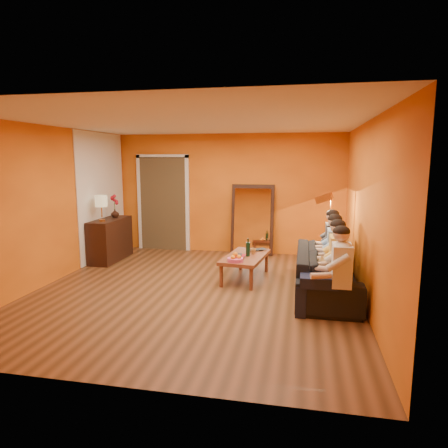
% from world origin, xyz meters
% --- Properties ---
extents(room_shell, '(5.00, 5.50, 2.60)m').
position_xyz_m(room_shell, '(0.00, 0.37, 1.30)').
color(room_shell, brown).
rests_on(room_shell, ground).
extents(white_accent, '(0.02, 1.90, 2.58)m').
position_xyz_m(white_accent, '(-2.48, 1.75, 1.30)').
color(white_accent, white).
rests_on(white_accent, wall_left).
extents(doorway_recess, '(1.06, 0.30, 2.10)m').
position_xyz_m(doorway_recess, '(-1.50, 2.83, 1.05)').
color(doorway_recess, '#3F2D19').
rests_on(doorway_recess, floor).
extents(door_jamb_left, '(0.08, 0.06, 2.20)m').
position_xyz_m(door_jamb_left, '(-2.07, 2.71, 1.05)').
color(door_jamb_left, white).
rests_on(door_jamb_left, wall_back).
extents(door_jamb_right, '(0.08, 0.06, 2.20)m').
position_xyz_m(door_jamb_right, '(-0.93, 2.71, 1.05)').
color(door_jamb_right, white).
rests_on(door_jamb_right, wall_back).
extents(door_header, '(1.22, 0.06, 0.08)m').
position_xyz_m(door_header, '(-1.50, 2.71, 2.12)').
color(door_header, white).
rests_on(door_header, wall_back).
extents(mirror_frame, '(0.92, 0.27, 1.51)m').
position_xyz_m(mirror_frame, '(0.55, 2.63, 0.76)').
color(mirror_frame, black).
rests_on(mirror_frame, floor).
extents(mirror_glass, '(0.78, 0.21, 1.35)m').
position_xyz_m(mirror_glass, '(0.55, 2.59, 0.76)').
color(mirror_glass, white).
rests_on(mirror_glass, mirror_frame).
extents(sideboard, '(0.44, 1.18, 0.85)m').
position_xyz_m(sideboard, '(-2.24, 1.55, 0.42)').
color(sideboard, black).
rests_on(sideboard, floor).
extents(table_lamp, '(0.24, 0.24, 0.51)m').
position_xyz_m(table_lamp, '(-2.24, 1.25, 1.10)').
color(table_lamp, beige).
rests_on(table_lamp, sideboard).
extents(sofa, '(2.29, 0.89, 0.67)m').
position_xyz_m(sofa, '(2.00, 0.33, 0.33)').
color(sofa, black).
rests_on(sofa, floor).
extents(coffee_table, '(0.77, 1.29, 0.42)m').
position_xyz_m(coffee_table, '(0.67, 0.77, 0.21)').
color(coffee_table, brown).
rests_on(coffee_table, floor).
extents(floor_lamp, '(0.35, 0.30, 1.44)m').
position_xyz_m(floor_lamp, '(2.10, 1.31, 0.72)').
color(floor_lamp, '#BF7A38').
rests_on(floor_lamp, floor).
extents(dog, '(0.58, 0.70, 0.70)m').
position_xyz_m(dog, '(2.00, -0.23, 0.35)').
color(dog, tan).
rests_on(dog, floor).
extents(person_far_left, '(0.70, 0.44, 1.22)m').
position_xyz_m(person_far_left, '(2.13, -0.67, 0.61)').
color(person_far_left, beige).
rests_on(person_far_left, sofa).
extents(person_mid_left, '(0.70, 0.44, 1.22)m').
position_xyz_m(person_mid_left, '(2.13, -0.12, 0.61)').
color(person_mid_left, '#E4B24C').
rests_on(person_mid_left, sofa).
extents(person_mid_right, '(0.70, 0.44, 1.22)m').
position_xyz_m(person_mid_right, '(2.13, 0.43, 0.61)').
color(person_mid_right, '#8AADD6').
rests_on(person_mid_right, sofa).
extents(person_far_right, '(0.70, 0.44, 1.22)m').
position_xyz_m(person_far_right, '(2.13, 0.98, 0.61)').
color(person_far_right, '#35353A').
rests_on(person_far_right, sofa).
extents(fruit_bowl, '(0.26, 0.26, 0.16)m').
position_xyz_m(fruit_bowl, '(0.57, 0.32, 0.50)').
color(fruit_bowl, '#D84C81').
rests_on(fruit_bowl, coffee_table).
extents(wine_bottle, '(0.07, 0.07, 0.31)m').
position_xyz_m(wine_bottle, '(0.72, 0.72, 0.58)').
color(wine_bottle, black).
rests_on(wine_bottle, coffee_table).
extents(tumbler, '(0.11, 0.11, 0.10)m').
position_xyz_m(tumbler, '(0.79, 0.89, 0.47)').
color(tumbler, '#B27F3F').
rests_on(tumbler, coffee_table).
extents(laptop, '(0.43, 0.40, 0.03)m').
position_xyz_m(laptop, '(0.85, 1.12, 0.43)').
color(laptop, black).
rests_on(laptop, coffee_table).
extents(book_lower, '(0.18, 0.24, 0.02)m').
position_xyz_m(book_lower, '(0.49, 0.57, 0.43)').
color(book_lower, black).
rests_on(book_lower, coffee_table).
extents(book_mid, '(0.21, 0.27, 0.02)m').
position_xyz_m(book_mid, '(0.50, 0.58, 0.45)').
color(book_mid, '#B21425').
rests_on(book_mid, book_lower).
extents(book_upper, '(0.17, 0.22, 0.02)m').
position_xyz_m(book_upper, '(0.49, 0.56, 0.47)').
color(book_upper, black).
rests_on(book_upper, book_mid).
extents(vase, '(0.17, 0.17, 0.17)m').
position_xyz_m(vase, '(-2.24, 1.80, 0.94)').
color(vase, black).
rests_on(vase, sideboard).
extents(flowers, '(0.17, 0.17, 0.48)m').
position_xyz_m(flowers, '(-2.24, 1.80, 1.21)').
color(flowers, '#B21425').
rests_on(flowers, vase).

